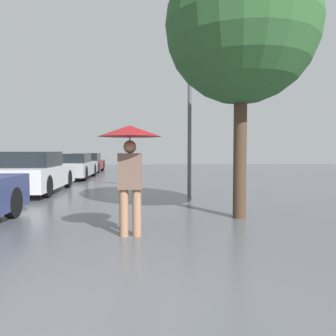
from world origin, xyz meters
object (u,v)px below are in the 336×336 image
(parked_car_third, at_px, (74,167))
(street_lamp, at_px, (190,94))
(pedestrian, at_px, (130,149))
(parked_car_second, at_px, (34,173))
(parked_car_farthest, at_px, (88,163))
(tree, at_px, (241,28))

(parked_car_third, xyz_separation_m, street_lamp, (4.81, -6.74, 2.45))
(pedestrian, height_order, parked_car_second, pedestrian)
(parked_car_farthest, distance_m, tree, 16.13)
(parked_car_third, relative_size, tree, 0.79)
(parked_car_farthest, bearing_deg, pedestrian, -77.92)
(pedestrian, height_order, tree, tree)
(tree, relative_size, street_lamp, 1.11)
(parked_car_farthest, relative_size, street_lamp, 0.79)
(parked_car_second, bearing_deg, tree, -38.93)
(parked_car_second, xyz_separation_m, parked_car_third, (0.14, 5.32, -0.04))
(parked_car_second, xyz_separation_m, street_lamp, (4.95, -1.42, 2.41))
(street_lamp, bearing_deg, parked_car_third, 125.51)
(tree, bearing_deg, parked_car_third, 118.93)
(pedestrian, relative_size, street_lamp, 0.37)
(parked_car_farthest, height_order, street_lamp, street_lamp)
(parked_car_third, bearing_deg, street_lamp, -54.49)
(parked_car_second, xyz_separation_m, parked_car_farthest, (-0.04, 10.28, -0.06))
(street_lamp, bearing_deg, tree, -78.71)
(parked_car_third, bearing_deg, pedestrian, -73.66)
(pedestrian, relative_size, parked_car_farthest, 0.47)
(pedestrian, xyz_separation_m, parked_car_third, (-3.25, 11.09, -0.83))
(parked_car_third, height_order, street_lamp, street_lamp)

